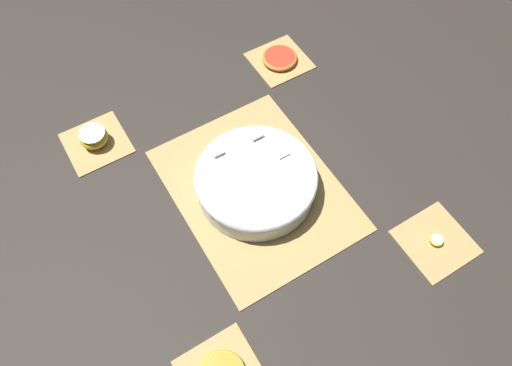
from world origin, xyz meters
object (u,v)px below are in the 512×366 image
(banana_coin_single, at_px, (437,240))
(grapefruit_slice, at_px, (280,58))
(fruit_salad_bowl, at_px, (256,180))
(apple_half, at_px, (94,137))

(banana_coin_single, bearing_deg, grapefruit_slice, 0.00)
(banana_coin_single, height_order, grapefruit_slice, grapefruit_slice)
(fruit_salad_bowl, xyz_separation_m, grapefruit_slice, (0.30, -0.26, -0.03))
(banana_coin_single, bearing_deg, fruit_salad_bowl, 40.08)
(fruit_salad_bowl, bearing_deg, apple_half, 40.28)
(apple_half, height_order, banana_coin_single, apple_half)
(apple_half, height_order, grapefruit_slice, apple_half)
(fruit_salad_bowl, relative_size, banana_coin_single, 8.94)
(grapefruit_slice, bearing_deg, apple_half, 90.00)
(apple_half, xyz_separation_m, banana_coin_single, (-0.61, -0.51, -0.01))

